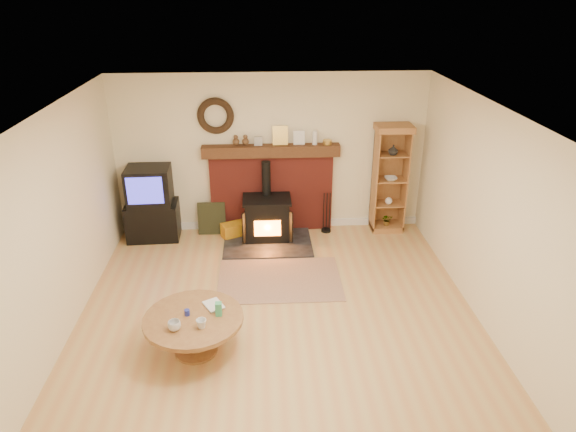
{
  "coord_description": "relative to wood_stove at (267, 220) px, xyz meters",
  "views": [
    {
      "loc": [
        -0.19,
        -5.22,
        3.85
      ],
      "look_at": [
        0.18,
        1.0,
        0.99
      ],
      "focal_mm": 32.0,
      "sensor_mm": 36.0,
      "label": 1
    }
  ],
  "objects": [
    {
      "name": "leaning_painting",
      "position": [
        -0.91,
        0.28,
        -0.07
      ],
      "size": [
        0.45,
        0.12,
        0.54
      ],
      "primitive_type": "cube",
      "rotation": [
        -0.17,
        0.0,
        0.0
      ],
      "color": "black",
      "rests_on": "ground"
    },
    {
      "name": "curio_cabinet",
      "position": [
        2.02,
        0.28,
        0.56
      ],
      "size": [
        0.58,
        0.42,
        1.81
      ],
      "color": "#955730",
      "rests_on": "ground"
    },
    {
      "name": "area_rug",
      "position": [
        0.14,
        -1.27,
        -0.34
      ],
      "size": [
        1.74,
        1.2,
        0.01
      ],
      "primitive_type": "cube",
      "rotation": [
        0.0,
        0.0,
        -0.01
      ],
      "color": "brown",
      "rests_on": "ground"
    },
    {
      "name": "coffee_table",
      "position": [
        -0.87,
        -2.76,
        0.03
      ],
      "size": [
        1.11,
        1.11,
        0.63
      ],
      "color": "brown",
      "rests_on": "ground"
    },
    {
      "name": "firelog_box",
      "position": [
        -0.55,
        0.13,
        -0.23
      ],
      "size": [
        0.44,
        0.37,
        0.24
      ],
      "primitive_type": "cube",
      "rotation": [
        0.0,
        0.0,
        0.41
      ],
      "color": "yellow",
      "rests_on": "ground"
    },
    {
      "name": "wood_stove",
      "position": [
        0.0,
        0.0,
        0.0
      ],
      "size": [
        1.4,
        1.0,
        1.27
      ],
      "color": "black",
      "rests_on": "ground"
    },
    {
      "name": "ground",
      "position": [
        0.09,
        -2.27,
        -0.35
      ],
      "size": [
        5.5,
        5.5,
        0.0
      ],
      "primitive_type": "plane",
      "color": "tan",
      "rests_on": "ground"
    },
    {
      "name": "room_shell",
      "position": [
        0.07,
        -2.18,
        1.37
      ],
      "size": [
        5.02,
        5.52,
        2.61
      ],
      "color": "beige",
      "rests_on": "ground"
    },
    {
      "name": "fire_tools",
      "position": [
        0.99,
        0.23,
        -0.21
      ],
      "size": [
        0.16,
        0.16,
        0.7
      ],
      "color": "black",
      "rests_on": "ground"
    },
    {
      "name": "chimney_breast",
      "position": [
        0.09,
        0.4,
        0.45
      ],
      "size": [
        2.2,
        0.22,
        1.78
      ],
      "color": "maroon",
      "rests_on": "ground"
    },
    {
      "name": "tv_unit",
      "position": [
        -1.85,
        0.2,
        0.23
      ],
      "size": [
        0.84,
        0.61,
        1.21
      ],
      "color": "black",
      "rests_on": "ground"
    }
  ]
}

